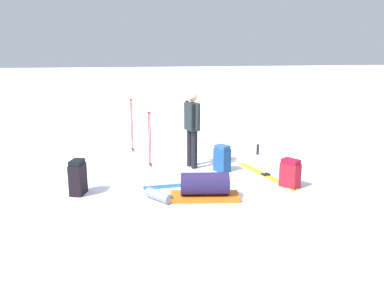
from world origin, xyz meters
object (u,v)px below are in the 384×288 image
ski_pair_near (187,185)px  ski_poles_planted_far (132,123)px  ski_pair_far (266,175)px  thermos_bottle (258,149)px  skier_standing (192,125)px  sleeping_mat_rolled (159,196)px  backpack_large_dark (222,159)px  backpack_bright (290,174)px  ski_poles_planted_near (150,136)px  backpack_small_spare (78,178)px  gear_sled (205,187)px

ski_pair_near → ski_poles_planted_far: size_ratio=1.27×
ski_pair_far → ski_poles_planted_far: (2.41, 2.75, 0.74)m
ski_poles_planted_far → thermos_bottle: ski_poles_planted_far is taller
skier_standing → ski_poles_planted_far: bearing=40.0°
ski_pair_far → sleeping_mat_rolled: size_ratio=3.46×
ski_pair_near → backpack_large_dark: 1.20m
sleeping_mat_rolled → backpack_bright: bearing=-82.9°
ski_poles_planted_near → thermos_bottle: bearing=-76.8°
ski_pair_near → backpack_bright: 2.00m
skier_standing → ski_pair_far: size_ratio=0.89×
ski_pair_far → backpack_large_dark: (0.45, 0.84, 0.27)m
skier_standing → ski_poles_planted_near: skier_standing is taller
backpack_large_dark → ski_poles_planted_near: 1.67m
backpack_bright → sleeping_mat_rolled: backpack_bright is taller
ski_poles_planted_near → skier_standing: bearing=-100.3°
ski_poles_planted_far → ski_poles_planted_near: bearing=-164.5°
ski_pair_near → backpack_small_spare: 2.07m
skier_standing → ski_pair_far: (-0.85, -1.43, -0.94)m
backpack_large_dark → sleeping_mat_rolled: bearing=135.3°
backpack_small_spare → ski_poles_planted_near: (1.53, -1.39, 0.38)m
backpack_bright → ski_pair_far: bearing=18.3°
ski_poles_planted_far → gear_sled: bearing=-160.3°
ski_poles_planted_near → ski_poles_planted_far: 1.45m
ski_pair_far → ski_poles_planted_far: size_ratio=1.40×
ski_pair_near → thermos_bottle: (1.97, -2.04, 0.12)m
skier_standing → ski_poles_planted_far: skier_standing is taller
ski_poles_planted_near → ski_poles_planted_far: ski_poles_planted_far is taller
ski_poles_planted_far → sleeping_mat_rolled: bearing=-172.8°
ski_pair_near → backpack_bright: bearing=-101.5°
skier_standing → gear_sled: 2.06m
backpack_large_dark → thermos_bottle: size_ratio=2.24×
backpack_small_spare → thermos_bottle: backpack_small_spare is taller
skier_standing → backpack_bright: size_ratio=3.02×
sleeping_mat_rolled → ski_poles_planted_far: bearing=7.2°
ski_pair_far → ski_poles_planted_near: size_ratio=1.52×
ski_poles_planted_far → skier_standing: bearing=-140.0°
backpack_bright → ski_poles_planted_near: 3.15m
ski_poles_planted_far → sleeping_mat_rolled: size_ratio=2.47×
backpack_bright → backpack_small_spare: (0.21, 3.98, 0.05)m
skier_standing → ski_pair_far: 1.91m
ski_pair_near → thermos_bottle: size_ratio=6.66×
backpack_large_dark → backpack_bright: 1.59m
skier_standing → backpack_bright: 2.39m
ski_poles_planted_near → thermos_bottle: (0.63, -2.70, -0.57)m
gear_sled → skier_standing: bearing=-1.7°
ski_pair_far → gear_sled: (-1.08, 1.49, 0.21)m
backpack_small_spare → thermos_bottle: size_ratio=2.52×
skier_standing → thermos_bottle: skier_standing is taller
gear_sled → backpack_small_spare: bearing=75.8°
backpack_bright → ski_poles_planted_far: bearing=43.6°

